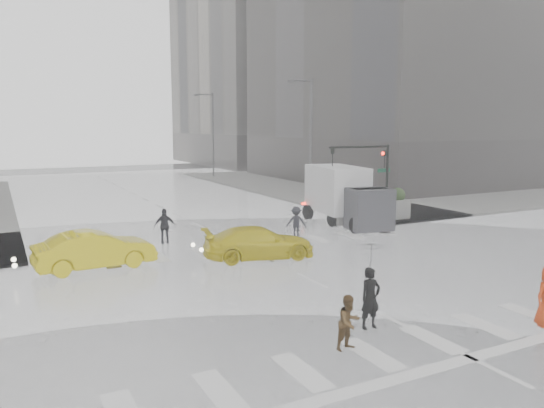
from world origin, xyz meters
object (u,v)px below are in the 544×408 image
pedestrian_brown (349,322)px  box_truck (345,194)px  traffic_signal_pole (373,168)px  taxi_mid (95,250)px

pedestrian_brown → box_truck: size_ratio=0.23×
pedestrian_brown → box_truck: 17.21m
pedestrian_brown → traffic_signal_pole: bearing=39.6°
pedestrian_brown → taxi_mid: 11.66m
pedestrian_brown → taxi_mid: taxi_mid is taller
pedestrian_brown → taxi_mid: size_ratio=0.31×
traffic_signal_pole → box_truck: traffic_signal_pole is taller
pedestrian_brown → box_truck: box_truck is taller
traffic_signal_pole → pedestrian_brown: traffic_signal_pole is taller
pedestrian_brown → box_truck: (9.83, 14.09, 1.03)m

